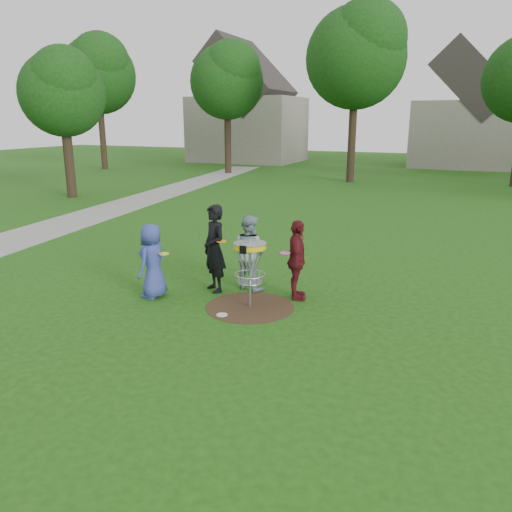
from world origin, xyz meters
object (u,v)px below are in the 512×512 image
at_px(player_black, 214,249).
at_px(disc_golf_basket, 250,259).
at_px(player_blue, 152,261).
at_px(player_grey, 249,252).
at_px(player_maroon, 297,260).

relative_size(player_black, disc_golf_basket, 1.40).
height_order(player_blue, disc_golf_basket, player_blue).
distance_m(player_grey, disc_golf_basket, 1.20).
height_order(player_maroon, disc_golf_basket, player_maroon).
distance_m(player_blue, player_black, 1.35).
bearing_deg(disc_golf_basket, player_blue, -173.20).
distance_m(player_blue, disc_golf_basket, 2.17).
distance_m(player_black, disc_golf_basket, 1.29).
distance_m(player_blue, player_grey, 2.11).
relative_size(player_blue, player_maroon, 0.94).
relative_size(player_grey, disc_golf_basket, 1.22).
xyz_separation_m(player_black, disc_golf_basket, (1.13, -0.62, 0.06)).
relative_size(player_black, player_grey, 1.15).
xyz_separation_m(player_blue, player_black, (1.02, 0.88, 0.17)).
distance_m(player_black, player_maroon, 1.84).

